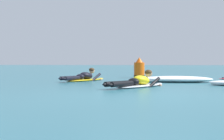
# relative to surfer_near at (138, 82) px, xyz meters

# --- Properties ---
(ground_plane) EXTENTS (120.00, 120.00, 0.00)m
(ground_plane) POSITION_rel_surfer_near_xyz_m (0.27, 7.58, -0.14)
(ground_plane) COLOR #2D6B7A
(surfer_near) EXTENTS (1.71, 2.42, 0.53)m
(surfer_near) POSITION_rel_surfer_near_xyz_m (0.00, 0.00, 0.00)
(surfer_near) COLOR silver
(surfer_near) RESTS_ON ground
(surfer_far) EXTENTS (1.41, 2.47, 0.54)m
(surfer_far) POSITION_rel_surfer_near_xyz_m (-2.25, 3.12, -0.00)
(surfer_far) COLOR yellow
(surfer_far) RESTS_ON ground
(whitewater_front) EXTENTS (2.57, 0.93, 0.22)m
(whitewater_front) POSITION_rel_surfer_near_xyz_m (1.18, 2.75, -0.04)
(whitewater_front) COLOR white
(whitewater_front) RESTS_ON ground
(channel_marker_buoy) EXTENTS (0.50, 0.50, 0.93)m
(channel_marker_buoy) POSITION_rel_surfer_near_xyz_m (-0.34, 6.09, 0.22)
(channel_marker_buoy) COLOR #EA5B0F
(channel_marker_buoy) RESTS_ON ground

